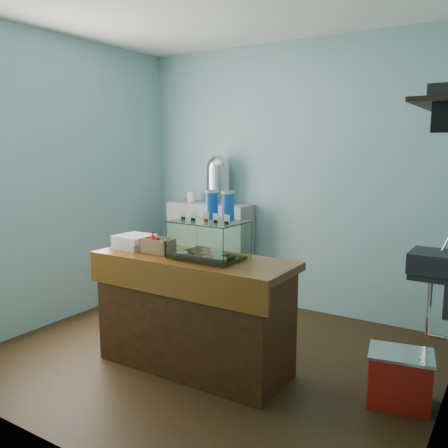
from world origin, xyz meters
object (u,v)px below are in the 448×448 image
Objects in this scene: coffee_urn at (218,178)px; red_cooler at (400,378)px; counter at (193,312)px; display_case at (211,236)px.

red_cooler is at bearing -29.11° from coffee_urn.
counter is at bearing -179.77° from red_cooler.
counter is 3.40× the size of red_cooler.
counter is 1.55m from red_cooler.
coffee_urn is (-0.93, 1.55, 0.32)m from display_case.
display_case is at bearing -58.91° from coffee_urn.
coffee_urn is at bearing 139.60° from red_cooler.
coffee_urn reaches higher than counter.
counter is 0.63m from display_case.
coffee_urn is 1.15× the size of red_cooler.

